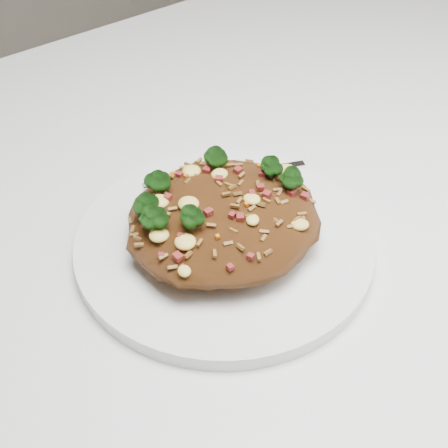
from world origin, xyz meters
The scene contains 4 objects.
dining_table centered at (0.00, 0.00, 0.66)m, with size 1.20×0.80×0.75m.
plate centered at (-0.02, -0.06, 0.76)m, with size 0.26×0.26×0.01m, color white.
fried_rice centered at (-0.02, -0.06, 0.79)m, with size 0.17×0.16×0.06m.
fork centered at (0.04, 0.00, 0.77)m, with size 0.15×0.08×0.00m.
Camera 1 is at (-0.27, -0.38, 1.14)m, focal length 50.00 mm.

